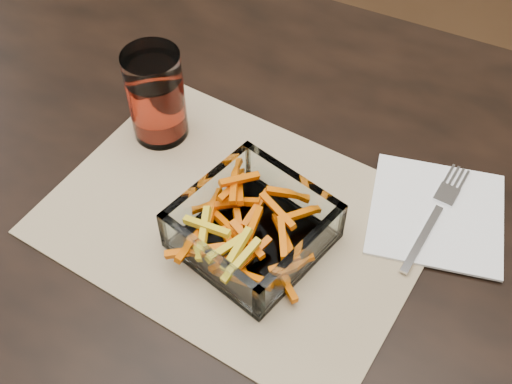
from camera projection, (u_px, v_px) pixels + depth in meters
dining_table at (255, 243)px, 0.88m from camera, size 1.60×0.90×0.75m
placemat at (236, 219)px, 0.80m from camera, size 0.48×0.38×0.00m
glass_bowl at (253, 229)px, 0.75m from camera, size 0.19×0.19×0.06m
tumbler at (156, 98)px, 0.84m from camera, size 0.08×0.08×0.13m
napkin at (436, 213)px, 0.80m from camera, size 0.19×0.19×0.00m
fork at (436, 213)px, 0.79m from camera, size 0.04×0.19×0.00m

